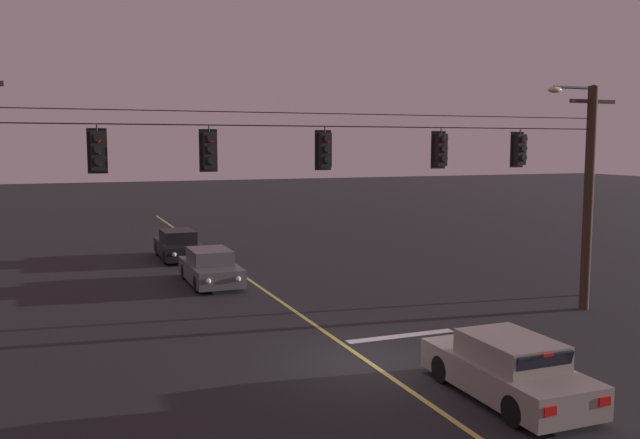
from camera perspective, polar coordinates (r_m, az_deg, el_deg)
ground_plane at (r=17.55m, az=4.18°, el=-11.98°), size 180.00×180.00×0.00m
lane_centre_stripe at (r=25.13m, az=-4.21°, el=-6.35°), size 0.14×60.00×0.01m
stop_bar_paint at (r=19.92m, az=6.89°, el=-9.76°), size 3.40×0.36×0.01m
signal_span_assembly at (r=18.94m, az=1.11°, el=1.35°), size 20.15×0.32×7.42m
traffic_light_leftmost at (r=17.43m, az=-18.32°, el=5.55°), size 0.48×0.41×1.22m
traffic_light_left_inner at (r=17.80m, az=-9.34°, el=5.80°), size 0.48×0.41×1.22m
traffic_light_centre at (r=18.76m, az=0.43°, el=5.90°), size 0.48×0.41×1.22m
traffic_light_right_inner at (r=20.44m, az=10.21°, el=5.84°), size 0.48×0.41×1.22m
traffic_light_rightmost at (r=22.08m, az=16.59°, el=5.70°), size 0.48×0.41×1.22m
car_waiting_near_lane at (r=15.55m, az=15.60°, el=-12.13°), size 1.80×4.33×1.39m
car_oncoming_lead at (r=27.18m, az=-9.26°, el=-4.06°), size 1.80×4.42×1.39m
car_oncoming_trailing at (r=33.45m, az=-11.91°, el=-2.17°), size 1.80×4.42×1.39m
street_lamp_corner at (r=26.04m, az=21.43°, el=3.93°), size 2.11×0.30×7.64m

